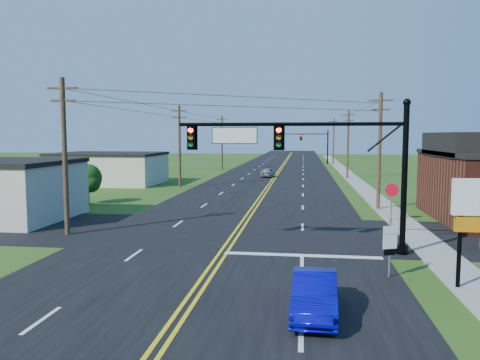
# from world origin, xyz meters

# --- Properties ---
(ground) EXTENTS (260.00, 260.00, 0.00)m
(ground) POSITION_xyz_m (0.00, 0.00, 0.00)
(ground) COLOR #224614
(ground) RESTS_ON ground
(road_main) EXTENTS (16.00, 220.00, 0.04)m
(road_main) POSITION_xyz_m (0.00, 50.00, 0.02)
(road_main) COLOR black
(road_main) RESTS_ON ground
(road_cross) EXTENTS (70.00, 10.00, 0.04)m
(road_cross) POSITION_xyz_m (0.00, 12.00, 0.02)
(road_cross) COLOR black
(road_cross) RESTS_ON ground
(sidewalk) EXTENTS (2.00, 160.00, 0.08)m
(sidewalk) POSITION_xyz_m (10.50, 40.00, 0.04)
(sidewalk) COLOR gray
(sidewalk) RESTS_ON ground
(signal_mast_main) EXTENTS (11.30, 0.60, 7.48)m
(signal_mast_main) POSITION_xyz_m (4.34, 8.00, 4.75)
(signal_mast_main) COLOR black
(signal_mast_main) RESTS_ON ground
(signal_mast_far) EXTENTS (10.98, 0.60, 7.48)m
(signal_mast_far) POSITION_xyz_m (4.44, 80.00, 4.55)
(signal_mast_far) COLOR black
(signal_mast_far) RESTS_ON ground
(cream_bldg_far) EXTENTS (12.20, 9.20, 3.70)m
(cream_bldg_far) POSITION_xyz_m (-19.00, 38.00, 1.86)
(cream_bldg_far) COLOR beige
(cream_bldg_far) RESTS_ON ground
(utility_pole_left_a) EXTENTS (1.80, 0.28, 9.00)m
(utility_pole_left_a) POSITION_xyz_m (-9.50, 10.00, 4.72)
(utility_pole_left_a) COLOR #392419
(utility_pole_left_a) RESTS_ON ground
(utility_pole_left_b) EXTENTS (1.80, 0.28, 9.00)m
(utility_pole_left_b) POSITION_xyz_m (-9.50, 35.00, 4.72)
(utility_pole_left_b) COLOR #392419
(utility_pole_left_b) RESTS_ON ground
(utility_pole_left_c) EXTENTS (1.80, 0.28, 9.00)m
(utility_pole_left_c) POSITION_xyz_m (-9.50, 62.00, 4.72)
(utility_pole_left_c) COLOR #392419
(utility_pole_left_c) RESTS_ON ground
(utility_pole_right_a) EXTENTS (1.80, 0.28, 9.00)m
(utility_pole_right_a) POSITION_xyz_m (9.80, 22.00, 4.72)
(utility_pole_right_a) COLOR #392419
(utility_pole_right_a) RESTS_ON ground
(utility_pole_right_b) EXTENTS (1.80, 0.28, 9.00)m
(utility_pole_right_b) POSITION_xyz_m (9.80, 48.00, 4.72)
(utility_pole_right_b) COLOR #392419
(utility_pole_right_b) RESTS_ON ground
(utility_pole_right_c) EXTENTS (1.80, 0.28, 9.00)m
(utility_pole_right_c) POSITION_xyz_m (9.80, 78.00, 4.72)
(utility_pole_right_c) COLOR #392419
(utility_pole_right_c) RESTS_ON ground
(tree_right_back) EXTENTS (3.00, 3.00, 4.10)m
(tree_right_back) POSITION_xyz_m (16.00, 26.00, 2.60)
(tree_right_back) COLOR #392419
(tree_right_back) RESTS_ON ground
(tree_left) EXTENTS (2.40, 2.40, 3.37)m
(tree_left) POSITION_xyz_m (-14.00, 22.00, 2.16)
(tree_left) COLOR #392419
(tree_left) RESTS_ON ground
(blue_car) EXTENTS (1.51, 4.04, 1.32)m
(blue_car) POSITION_xyz_m (4.41, -0.34, 0.66)
(blue_car) COLOR #0807A4
(blue_car) RESTS_ON ground
(distant_car) EXTENTS (1.97, 3.87, 1.26)m
(distant_car) POSITION_xyz_m (-0.81, 48.78, 0.63)
(distant_car) COLOR #9F9EA2
(distant_car) RESTS_ON ground
(route_sign) EXTENTS (0.59, 0.26, 2.48)m
(route_sign) POSITION_xyz_m (7.50, 4.04, 1.44)
(route_sign) COLOR slate
(route_sign) RESTS_ON ground
(stop_sign) EXTENTS (0.91, 0.21, 2.57)m
(stop_sign) POSITION_xyz_m (9.89, 16.98, 1.85)
(stop_sign) COLOR slate
(stop_sign) RESTS_ON ground
(pylon_sign) EXTENTS (2.04, 0.37, 4.18)m
(pylon_sign) POSITION_xyz_m (10.50, 3.00, 3.05)
(pylon_sign) COLOR black
(pylon_sign) RESTS_ON ground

